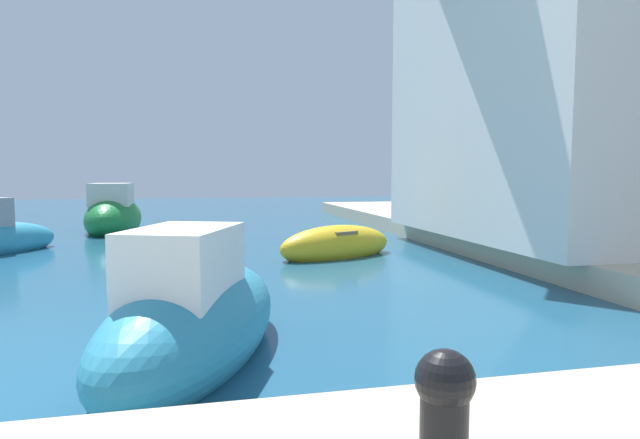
# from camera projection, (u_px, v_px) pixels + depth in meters

# --- Properties ---
(quay_promenade) EXTENTS (44.00, 32.00, 0.50)m
(quay_promenade) POSITION_uv_depth(u_px,v_px,m) (261.00, 353.00, 5.19)
(quay_promenade) COLOR beige
(quay_promenade) RESTS_ON ground
(moored_boat_3) EXTENTS (3.35, 2.26, 0.99)m
(moored_boat_3) POSITION_uv_depth(u_px,v_px,m) (336.00, 245.00, 12.81)
(moored_boat_3) COLOR gold
(moored_boat_3) RESTS_ON ground
(moored_boat_4) EXTENTS (1.88, 4.31, 2.05)m
(moored_boat_4) POSITION_uv_depth(u_px,v_px,m) (114.00, 216.00, 18.48)
(moored_boat_4) COLOR #197233
(moored_boat_4) RESTS_ON ground
(moored_boat_6) EXTENTS (2.65, 4.05, 1.75)m
(moored_boat_6) POSITION_uv_depth(u_px,v_px,m) (195.00, 319.00, 5.69)
(moored_boat_6) COLOR teal
(moored_boat_6) RESTS_ON ground
(waterfront_building_main) EXTENTS (7.27, 8.77, 8.61)m
(waterfront_building_main) POSITION_uv_depth(u_px,v_px,m) (583.00, 58.00, 12.99)
(waterfront_building_main) COLOR white
(waterfront_building_main) RESTS_ON quay_promenade
(mooring_bollard) EXTENTS (0.30, 0.30, 0.65)m
(mooring_bollard) POSITION_uv_depth(u_px,v_px,m) (444.00, 406.00, 2.59)
(mooring_bollard) COLOR black
(mooring_bollard) RESTS_ON quay_promenade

